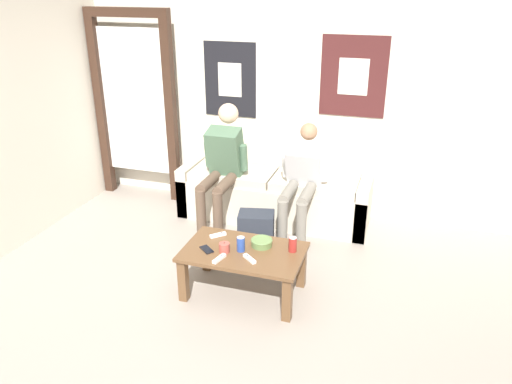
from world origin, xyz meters
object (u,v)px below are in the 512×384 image
Objects in this scene: coffee_table at (244,258)px; person_seated_adult at (222,163)px; game_controller_far_center at (249,259)px; game_controller_near_left at (219,259)px; pillar_candle at (224,248)px; drink_can_red at (293,244)px; game_controller_near_right at (218,235)px; ceramic_bowl at (262,242)px; drink_can_blue at (241,244)px; backpack at (256,233)px; cell_phone at (207,249)px; person_seated_teen at (301,180)px; couch at (275,193)px.

coffee_table is 1.36m from person_seated_adult.
game_controller_near_left is at bearing -162.88° from game_controller_far_center.
game_controller_near_left is at bearing -87.05° from pillar_candle.
drink_can_red is 0.98× the size of game_controller_near_right.
game_controller_near_right is at bearing -71.12° from person_seated_adult.
drink_can_blue is (-0.14, -0.13, 0.03)m from ceramic_bowl.
backpack is at bearing 88.42° from pillar_candle.
game_controller_near_left is 0.19m from cell_phone.
couch is at bearing 136.05° from person_seated_teen.
person_seated_adult is 1.30m from ceramic_bowl.
person_seated_teen is 1.03m from ceramic_bowl.
cell_phone reaches higher than backpack.
game_controller_far_center reaches higher than cell_phone.
couch is 13.76× the size of game_controller_near_left.
game_controller_near_right is at bearing -117.27° from person_seated_teen.
cell_phone is at bearing -153.44° from ceramic_bowl.
drink_can_red is at bearing 15.53° from coffee_table.
drink_can_red is 0.70m from cell_phone.
pillar_candle is (-0.26, -0.18, 0.00)m from ceramic_bowl.
pillar_candle is 0.61× the size of cell_phone.
couch is 1.63m from game_controller_far_center.
person_seated_adult is 1.49m from game_controller_far_center.
drink_can_blue is 0.42m from drink_can_red.
person_seated_adult is 3.23× the size of backpack.
couch is 1.33m from game_controller_near_right.
person_seated_teen is 1.11m from game_controller_near_right.
backpack is at bearing 97.92° from drink_can_blue.
game_controller_far_center is (0.38, -0.29, 0.00)m from game_controller_near_right.
game_controller_near_left is (-0.35, -1.33, -0.20)m from person_seated_teen.
ceramic_bowl is (-0.10, -1.01, -0.18)m from person_seated_teen.
person_seated_adult reaches higher than game_controller_far_center.
coffee_table is 5.43× the size of ceramic_bowl.
person_seated_adult reaches higher than couch.
pillar_candle is at bearing -91.58° from backpack.
drink_can_red is 0.38m from game_controller_far_center.
game_controller_far_center is (0.24, -1.61, 0.13)m from couch.
person_seated_teen reaches higher than game_controller_near_left.
drink_can_red is at bearing 16.09° from cell_phone.
person_seated_adult is 14.18× the size of pillar_candle.
game_controller_far_center is (-0.29, -0.24, -0.05)m from drink_can_red.
ceramic_bowl is at bearing -6.22° from game_controller_near_right.
game_controller_near_left is at bearing -149.14° from drink_can_red.
drink_can_red is at bearing -68.96° from couch.
couch reaches higher than cell_phone.
game_controller_near_right is 0.95× the size of game_controller_far_center.
game_controller_far_center is (0.72, -1.28, -0.28)m from person_seated_adult.
pillar_candle is 0.27m from game_controller_near_right.
ceramic_bowl is at bearing -54.29° from person_seated_adult.
cell_phone is at bearing -163.91° from drink_can_red.
pillar_candle is at bearing 6.84° from cell_phone.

